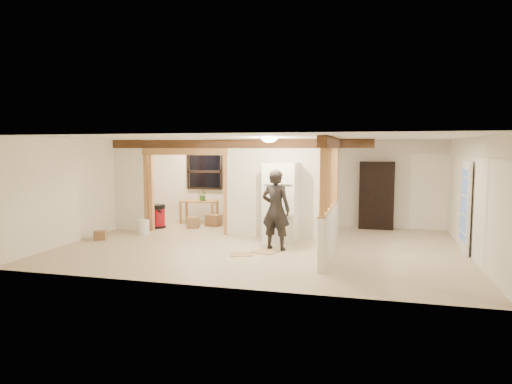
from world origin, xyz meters
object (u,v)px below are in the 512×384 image
(woman, at_px, (276,210))
(work_table, at_px, (199,212))
(refrigerator, at_px, (281,202))
(bookshelf, at_px, (376,195))
(shop_vac, at_px, (157,216))

(woman, height_order, work_table, woman)
(refrigerator, xyz_separation_m, woman, (0.09, -1.03, -0.06))
(woman, relative_size, work_table, 1.63)
(bookshelf, bearing_deg, woman, -123.58)
(shop_vac, bearing_deg, work_table, 49.99)
(refrigerator, height_order, bookshelf, refrigerator)
(woman, bearing_deg, work_table, -35.30)
(work_table, bearing_deg, shop_vac, -138.82)
(woman, bearing_deg, refrigerator, -75.71)
(refrigerator, xyz_separation_m, work_table, (-2.91, 1.93, -0.61))
(refrigerator, distance_m, bookshelf, 3.21)
(work_table, bearing_deg, refrigerator, -42.38)
(woman, xyz_separation_m, work_table, (-3.00, 2.96, -0.55))
(work_table, relative_size, shop_vac, 1.63)
(woman, xyz_separation_m, bookshelf, (2.19, 3.29, 0.05))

